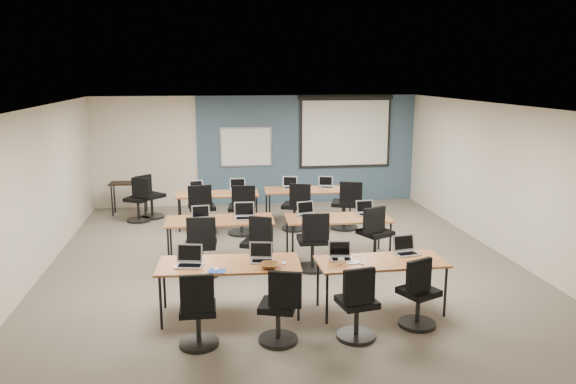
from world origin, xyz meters
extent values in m
cube|color=#6B6354|center=(0.00, 0.00, 0.00)|extent=(8.00, 9.00, 0.02)
cube|color=white|center=(0.00, 0.00, 2.70)|extent=(8.00, 9.00, 0.02)
cube|color=beige|center=(0.00, 4.50, 1.35)|extent=(8.00, 0.04, 2.70)
cube|color=beige|center=(0.00, -4.50, 1.35)|extent=(8.00, 0.04, 2.70)
cube|color=beige|center=(-4.00, 0.00, 1.35)|extent=(0.04, 9.00, 2.70)
cube|color=beige|center=(4.00, 0.00, 1.35)|extent=(0.04, 9.00, 2.70)
cube|color=#3D5977|center=(1.25, 4.47, 1.35)|extent=(5.50, 0.04, 2.70)
cube|color=#A5ACB5|center=(-0.30, 4.43, 1.45)|extent=(1.28, 0.02, 0.98)
cube|color=white|center=(-0.30, 4.42, 1.45)|extent=(1.20, 0.02, 0.90)
cube|color=black|center=(2.20, 4.41, 1.80)|extent=(2.32, 0.03, 1.82)
cube|color=white|center=(2.20, 4.40, 1.76)|extent=(2.20, 0.02, 1.62)
cylinder|color=black|center=(2.20, 4.40, 2.64)|extent=(2.40, 0.10, 0.10)
cube|color=olive|center=(-1.01, -2.09, 0.71)|extent=(1.91, 0.80, 0.03)
cylinder|color=black|center=(-1.91, -2.43, 0.35)|extent=(0.04, 0.04, 0.70)
cylinder|color=black|center=(-0.12, -2.43, 0.35)|extent=(0.04, 0.04, 0.70)
cylinder|color=black|center=(-1.91, -1.75, 0.35)|extent=(0.04, 0.04, 0.70)
cylinder|color=black|center=(-0.12, -1.75, 0.35)|extent=(0.04, 0.04, 0.70)
cube|color=#9E7740|center=(1.05, -2.28, 0.71)|extent=(1.75, 0.73, 0.03)
cylinder|color=black|center=(0.23, -2.59, 0.35)|extent=(0.04, 0.04, 0.70)
cylinder|color=black|center=(1.86, -2.59, 0.35)|extent=(0.04, 0.04, 0.70)
cylinder|color=black|center=(0.23, -1.98, 0.35)|extent=(0.04, 0.04, 0.70)
cylinder|color=black|center=(1.86, -1.98, 0.35)|extent=(0.04, 0.04, 0.70)
cube|color=#935B37|center=(-1.07, 0.25, 0.71)|extent=(1.88, 0.78, 0.03)
cylinder|color=black|center=(-1.95, -0.08, 0.35)|extent=(0.04, 0.04, 0.70)
cylinder|color=black|center=(-0.19, -0.08, 0.35)|extent=(0.04, 0.04, 0.70)
cylinder|color=black|center=(-1.95, 0.58, 0.35)|extent=(0.04, 0.04, 0.70)
cylinder|color=black|center=(-0.19, 0.58, 0.35)|extent=(0.04, 0.04, 0.70)
cube|color=brown|center=(1.01, 0.08, 0.71)|extent=(1.85, 0.77, 0.03)
cylinder|color=black|center=(0.14, -0.24, 0.35)|extent=(0.04, 0.04, 0.70)
cylinder|color=black|center=(1.87, -0.24, 0.35)|extent=(0.04, 0.04, 0.70)
cylinder|color=black|center=(0.14, 0.41, 0.35)|extent=(0.04, 0.04, 0.70)
cylinder|color=black|center=(1.87, 0.41, 0.35)|extent=(0.04, 0.04, 0.70)
cube|color=brown|center=(-1.06, 2.44, 0.71)|extent=(1.73, 0.72, 0.03)
cylinder|color=black|center=(-1.87, 2.14, 0.35)|extent=(0.04, 0.04, 0.70)
cylinder|color=black|center=(-0.26, 2.14, 0.35)|extent=(0.04, 0.04, 0.70)
cylinder|color=black|center=(-1.87, 2.74, 0.35)|extent=(0.04, 0.04, 0.70)
cylinder|color=black|center=(-0.26, 2.74, 0.35)|extent=(0.04, 0.04, 0.70)
cube|color=olive|center=(0.91, 2.57, 0.71)|extent=(1.89, 0.79, 0.03)
cylinder|color=black|center=(0.03, 2.24, 0.35)|extent=(0.04, 0.04, 0.70)
cylinder|color=black|center=(1.79, 2.24, 0.35)|extent=(0.04, 0.04, 0.70)
cylinder|color=black|center=(0.03, 2.90, 0.35)|extent=(0.04, 0.04, 0.70)
cylinder|color=black|center=(1.79, 2.90, 0.35)|extent=(0.04, 0.04, 0.70)
cube|color=#A4A4AF|center=(-1.54, -2.14, 0.74)|extent=(0.35, 0.25, 0.02)
cube|color=black|center=(-1.54, -2.16, 0.75)|extent=(0.30, 0.15, 0.00)
cube|color=#A4A4AF|center=(-1.54, -2.01, 0.87)|extent=(0.35, 0.06, 0.24)
cube|color=black|center=(-1.54, -2.02, 0.87)|extent=(0.31, 0.05, 0.20)
ellipsoid|color=white|center=(-1.19, -2.33, 0.74)|extent=(0.07, 0.10, 0.03)
cylinder|color=black|center=(-1.43, -2.94, 0.03)|extent=(0.49, 0.49, 0.05)
cylinder|color=black|center=(-1.43, -2.94, 0.21)|extent=(0.06, 0.06, 0.43)
cube|color=black|center=(-1.43, -2.94, 0.47)|extent=(0.43, 0.43, 0.08)
cube|color=black|center=(-1.43, -3.14, 0.75)|extent=(0.39, 0.06, 0.44)
cube|color=#A8A8AB|center=(-0.57, -2.10, 0.74)|extent=(0.32, 0.23, 0.02)
cube|color=black|center=(-0.57, -2.12, 0.75)|extent=(0.27, 0.13, 0.00)
cube|color=#A8A8AB|center=(-0.57, -1.98, 0.86)|extent=(0.32, 0.06, 0.22)
cube|color=black|center=(-0.57, -1.99, 0.86)|extent=(0.28, 0.04, 0.18)
ellipsoid|color=white|center=(-0.28, -2.23, 0.74)|extent=(0.09, 0.11, 0.04)
cylinder|color=black|center=(-0.47, -2.99, 0.03)|extent=(0.49, 0.49, 0.05)
cylinder|color=black|center=(-0.47, -2.99, 0.22)|extent=(0.06, 0.06, 0.43)
cube|color=black|center=(-0.47, -2.99, 0.47)|extent=(0.43, 0.43, 0.08)
cube|color=black|center=(-0.41, -3.18, 0.75)|extent=(0.39, 0.06, 0.44)
cube|color=#BCBCBC|center=(0.52, -2.19, 0.74)|extent=(0.31, 0.22, 0.02)
cube|color=black|center=(0.52, -2.21, 0.75)|extent=(0.26, 0.13, 0.00)
cube|color=#BCBCBC|center=(0.52, -2.07, 0.86)|extent=(0.31, 0.06, 0.21)
cube|color=black|center=(0.52, -2.07, 0.86)|extent=(0.27, 0.04, 0.17)
ellipsoid|color=white|center=(0.75, -2.38, 0.74)|extent=(0.08, 0.10, 0.03)
cylinder|color=black|center=(0.51, -3.03, 0.03)|extent=(0.50, 0.50, 0.05)
cylinder|color=black|center=(0.51, -3.03, 0.22)|extent=(0.06, 0.06, 0.44)
cube|color=black|center=(0.51, -3.03, 0.48)|extent=(0.44, 0.44, 0.08)
cube|color=black|center=(0.47, -3.23, 0.76)|extent=(0.40, 0.06, 0.44)
cube|color=#B6B7C2|center=(1.48, -2.09, 0.74)|extent=(0.33, 0.24, 0.02)
cube|color=black|center=(1.48, -2.11, 0.75)|extent=(0.28, 0.14, 0.00)
cube|color=#B6B7C2|center=(1.48, -1.96, 0.87)|extent=(0.33, 0.06, 0.23)
cube|color=black|center=(1.48, -1.97, 0.87)|extent=(0.29, 0.04, 0.19)
ellipsoid|color=white|center=(1.64, -2.37, 0.74)|extent=(0.08, 0.10, 0.03)
cylinder|color=black|center=(1.39, -2.81, 0.03)|extent=(0.49, 0.49, 0.05)
cylinder|color=black|center=(1.39, -2.81, 0.22)|extent=(0.06, 0.06, 0.43)
cube|color=black|center=(1.39, -2.81, 0.47)|extent=(0.43, 0.43, 0.08)
cube|color=black|center=(1.31, -2.99, 0.75)|extent=(0.39, 0.06, 0.44)
cube|color=#AFAFB1|center=(-1.40, 0.22, 0.74)|extent=(0.32, 0.23, 0.02)
cube|color=black|center=(-1.40, 0.20, 0.75)|extent=(0.27, 0.13, 0.00)
cube|color=#AFAFB1|center=(-1.40, 0.34, 0.86)|extent=(0.32, 0.06, 0.22)
cube|color=black|center=(-1.40, 0.34, 0.86)|extent=(0.28, 0.04, 0.18)
ellipsoid|color=white|center=(-1.31, 0.10, 0.74)|extent=(0.07, 0.10, 0.03)
cylinder|color=black|center=(-1.40, -0.53, 0.03)|extent=(0.56, 0.56, 0.05)
cylinder|color=black|center=(-1.40, -0.53, 0.25)|extent=(0.06, 0.06, 0.50)
cube|color=black|center=(-1.40, -0.53, 0.54)|extent=(0.50, 0.50, 0.08)
cube|color=black|center=(-1.39, -0.75, 0.82)|extent=(0.45, 0.06, 0.44)
cube|color=#AAABB4|center=(-0.64, 0.22, 0.74)|extent=(0.36, 0.26, 0.02)
cube|color=black|center=(-0.64, 0.20, 0.75)|extent=(0.31, 0.15, 0.00)
cube|color=#AAABB4|center=(-0.64, 0.36, 0.88)|extent=(0.36, 0.07, 0.25)
cube|color=black|center=(-0.64, 0.35, 0.88)|extent=(0.32, 0.05, 0.20)
ellipsoid|color=white|center=(-0.34, 0.17, 0.74)|extent=(0.09, 0.11, 0.03)
cylinder|color=black|center=(-0.51, -0.35, 0.03)|extent=(0.47, 0.47, 0.05)
cylinder|color=black|center=(-0.51, -0.35, 0.21)|extent=(0.06, 0.06, 0.41)
cube|color=black|center=(-0.51, -0.35, 0.45)|extent=(0.41, 0.41, 0.08)
cube|color=black|center=(-0.44, -0.52, 0.73)|extent=(0.38, 0.06, 0.44)
cube|color=#A8A8B6|center=(0.47, 0.25, 0.74)|extent=(0.32, 0.23, 0.02)
cube|color=black|center=(0.47, 0.23, 0.75)|extent=(0.27, 0.14, 0.00)
cube|color=#A8A8B6|center=(0.47, 0.37, 0.86)|extent=(0.32, 0.06, 0.22)
cube|color=black|center=(0.47, 0.37, 0.86)|extent=(0.28, 0.04, 0.18)
ellipsoid|color=white|center=(0.72, 0.04, 0.74)|extent=(0.07, 0.09, 0.03)
cylinder|color=black|center=(0.43, -0.51, 0.03)|extent=(0.55, 0.55, 0.05)
cylinder|color=black|center=(0.43, -0.51, 0.24)|extent=(0.06, 0.06, 0.48)
cube|color=black|center=(0.43, -0.51, 0.52)|extent=(0.48, 0.48, 0.08)
cube|color=black|center=(0.44, -0.73, 0.80)|extent=(0.44, 0.06, 0.44)
cube|color=#B7B7BC|center=(1.55, 0.17, 0.74)|extent=(0.32, 0.23, 0.02)
cube|color=black|center=(1.55, 0.15, 0.75)|extent=(0.27, 0.14, 0.00)
cube|color=#B7B7BC|center=(1.55, 0.30, 0.86)|extent=(0.32, 0.06, 0.22)
cube|color=black|center=(1.55, 0.29, 0.86)|extent=(0.28, 0.04, 0.18)
ellipsoid|color=white|center=(1.60, 0.14, 0.74)|extent=(0.08, 0.10, 0.03)
cylinder|color=black|center=(1.59, -0.27, 0.03)|extent=(0.55, 0.55, 0.05)
cylinder|color=black|center=(1.59, -0.27, 0.24)|extent=(0.06, 0.06, 0.49)
cube|color=black|center=(1.59, -0.27, 0.53)|extent=(0.49, 0.49, 0.08)
cube|color=black|center=(1.50, -0.48, 0.81)|extent=(0.45, 0.06, 0.44)
cube|color=silver|center=(-1.51, 2.63, 0.74)|extent=(0.30, 0.22, 0.02)
cube|color=black|center=(-1.51, 2.61, 0.75)|extent=(0.26, 0.13, 0.00)
cube|color=silver|center=(-1.51, 2.75, 0.86)|extent=(0.30, 0.06, 0.21)
cube|color=black|center=(-1.51, 2.75, 0.86)|extent=(0.27, 0.04, 0.17)
ellipsoid|color=white|center=(-1.19, 2.51, 0.74)|extent=(0.09, 0.11, 0.03)
cylinder|color=black|center=(-1.40, 1.97, 0.03)|extent=(0.58, 0.58, 0.05)
cylinder|color=black|center=(-1.40, 1.97, 0.26)|extent=(0.06, 0.06, 0.51)
cube|color=black|center=(-1.40, 1.97, 0.55)|extent=(0.51, 0.51, 0.08)
cube|color=black|center=(-1.43, 1.73, 0.83)|extent=(0.47, 0.06, 0.44)
cube|color=#B9B9C5|center=(-0.62, 2.63, 0.74)|extent=(0.34, 0.24, 0.02)
cube|color=black|center=(-0.62, 2.61, 0.75)|extent=(0.28, 0.14, 0.00)
cube|color=#B9B9C5|center=(-0.62, 2.76, 0.87)|extent=(0.34, 0.06, 0.23)
cube|color=black|center=(-0.62, 2.75, 0.87)|extent=(0.29, 0.04, 0.19)
ellipsoid|color=white|center=(-0.29, 2.55, 0.74)|extent=(0.09, 0.11, 0.04)
cylinder|color=black|center=(-0.60, 1.81, 0.03)|extent=(0.58, 0.58, 0.05)
cylinder|color=black|center=(-0.60, 1.81, 0.26)|extent=(0.06, 0.06, 0.51)
cube|color=black|center=(-0.60, 1.81, 0.55)|extent=(0.51, 0.51, 0.08)
cube|color=black|center=(-0.57, 1.57, 0.83)|extent=(0.47, 0.06, 0.44)
cube|color=#B2B1B4|center=(0.56, 2.73, 0.74)|extent=(0.33, 0.24, 0.02)
cube|color=black|center=(0.56, 2.71, 0.75)|extent=(0.28, 0.14, 0.00)
cube|color=#B2B1B4|center=(0.56, 2.86, 0.87)|extent=(0.33, 0.06, 0.23)
cube|color=black|center=(0.56, 2.85, 0.87)|extent=(0.29, 0.04, 0.19)
ellipsoid|color=white|center=(0.87, 2.45, 0.74)|extent=(0.08, 0.11, 0.04)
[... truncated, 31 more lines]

